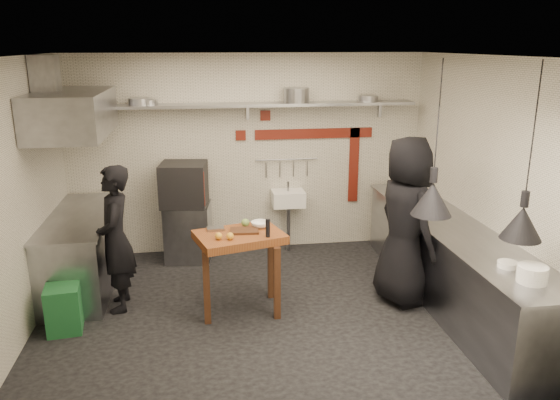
{
  "coord_description": "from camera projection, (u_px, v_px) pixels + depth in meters",
  "views": [
    {
      "loc": [
        -0.67,
        -5.5,
        2.92
      ],
      "look_at": [
        0.19,
        0.3,
        1.23
      ],
      "focal_mm": 35.0,
      "sensor_mm": 36.0,
      "label": 1
    }
  ],
  "objects": [
    {
      "name": "floor",
      "position": [
        267.0,
        313.0,
        6.13
      ],
      "size": [
        5.0,
        5.0,
        0.0
      ],
      "primitive_type": "plane",
      "color": "black",
      "rests_on": "ground"
    },
    {
      "name": "ceiling",
      "position": [
        265.0,
        56.0,
        5.35
      ],
      "size": [
        5.0,
        5.0,
        0.0
      ],
      "primitive_type": "plane",
      "color": "beige",
      "rests_on": "floor"
    },
    {
      "name": "wall_back",
      "position": [
        248.0,
        155.0,
        7.74
      ],
      "size": [
        5.0,
        0.04,
        2.8
      ],
      "primitive_type": "cube",
      "color": "silver",
      "rests_on": "floor"
    },
    {
      "name": "wall_front",
      "position": [
        304.0,
        274.0,
        3.74
      ],
      "size": [
        5.0,
        0.04,
        2.8
      ],
      "primitive_type": "cube",
      "color": "silver",
      "rests_on": "floor"
    },
    {
      "name": "wall_left",
      "position": [
        15.0,
        203.0,
        5.39
      ],
      "size": [
        0.04,
        4.2,
        2.8
      ],
      "primitive_type": "cube",
      "color": "silver",
      "rests_on": "floor"
    },
    {
      "name": "wall_right",
      "position": [
        488.0,
        185.0,
        6.09
      ],
      "size": [
        0.04,
        4.2,
        2.8
      ],
      "primitive_type": "cube",
      "color": "silver",
      "rests_on": "floor"
    },
    {
      "name": "red_band_horiz",
      "position": [
        314.0,
        134.0,
        7.77
      ],
      "size": [
        1.7,
        0.02,
        0.14
      ],
      "primitive_type": "cube",
      "color": "maroon",
      "rests_on": "wall_back"
    },
    {
      "name": "red_band_vert",
      "position": [
        354.0,
        165.0,
        7.99
      ],
      "size": [
        0.14,
        0.02,
        1.1
      ],
      "primitive_type": "cube",
      "color": "maroon",
      "rests_on": "wall_back"
    },
    {
      "name": "red_tile_a",
      "position": [
        265.0,
        116.0,
        7.6
      ],
      "size": [
        0.14,
        0.02,
        0.14
      ],
      "primitive_type": "cube",
      "color": "maroon",
      "rests_on": "wall_back"
    },
    {
      "name": "red_tile_b",
      "position": [
        241.0,
        135.0,
        7.63
      ],
      "size": [
        0.14,
        0.02,
        0.14
      ],
      "primitive_type": "cube",
      "color": "maroon",
      "rests_on": "wall_back"
    },
    {
      "name": "back_shelf",
      "position": [
        248.0,
        105.0,
        7.37
      ],
      "size": [
        4.6,
        0.34,
        0.04
      ],
      "primitive_type": "cube",
      "color": "gray",
      "rests_on": "wall_back"
    },
    {
      "name": "shelf_bracket_left",
      "position": [
        105.0,
        113.0,
        7.27
      ],
      "size": [
        0.04,
        0.06,
        0.24
      ],
      "primitive_type": "cube",
      "color": "gray",
      "rests_on": "wall_back"
    },
    {
      "name": "shelf_bracket_mid",
      "position": [
        247.0,
        111.0,
        7.54
      ],
      "size": [
        0.04,
        0.06,
        0.24
      ],
      "primitive_type": "cube",
      "color": "gray",
      "rests_on": "wall_back"
    },
    {
      "name": "shelf_bracket_right",
      "position": [
        380.0,
        109.0,
        7.8
      ],
      "size": [
        0.04,
        0.06,
        0.24
      ],
      "primitive_type": "cube",
      "color": "gray",
      "rests_on": "wall_back"
    },
    {
      "name": "pan_far_left",
      "position": [
        140.0,
        102.0,
        7.15
      ],
      "size": [
        0.38,
        0.38,
        0.09
      ],
      "primitive_type": "cylinder",
      "rotation": [
        0.0,
        0.0,
        -0.29
      ],
      "color": "gray",
      "rests_on": "back_shelf"
    },
    {
      "name": "pan_mid_left",
      "position": [
        148.0,
        102.0,
        7.16
      ],
      "size": [
        0.27,
        0.27,
        0.07
      ],
      "primitive_type": "cylinder",
      "rotation": [
        0.0,
        0.0,
        -0.07
      ],
      "color": "gray",
      "rests_on": "back_shelf"
    },
    {
      "name": "stock_pot",
      "position": [
        296.0,
        95.0,
        7.43
      ],
      "size": [
        0.42,
        0.42,
        0.2
      ],
      "primitive_type": "cylinder",
      "rotation": [
        0.0,
        0.0,
        0.22
      ],
      "color": "gray",
      "rests_on": "back_shelf"
    },
    {
      "name": "pan_right",
      "position": [
        368.0,
        98.0,
        7.59
      ],
      "size": [
        0.33,
        0.33,
        0.08
      ],
      "primitive_type": "cylinder",
      "rotation": [
        0.0,
        0.0,
        0.26
      ],
      "color": "gray",
      "rests_on": "back_shelf"
    },
    {
      "name": "oven_stand",
      "position": [
        189.0,
        232.0,
        7.57
      ],
      "size": [
        0.67,
        0.62,
        0.8
      ],
      "primitive_type": "cube",
      "rotation": [
        0.0,
        0.0,
        -0.13
      ],
      "color": "gray",
      "rests_on": "floor"
    },
    {
      "name": "combi_oven",
      "position": [
        184.0,
        184.0,
        7.35
      ],
      "size": [
        0.67,
        0.63,
        0.58
      ],
      "primitive_type": "cube",
      "rotation": [
        0.0,
        0.0,
        -0.13
      ],
      "color": "black",
      "rests_on": "oven_stand"
    },
    {
      "name": "oven_door",
      "position": [
        186.0,
        189.0,
        7.11
      ],
      "size": [
        0.49,
        0.09,
        0.46
      ],
      "primitive_type": "cube",
      "rotation": [
        0.0,
        0.0,
        -0.13
      ],
      "color": "maroon",
      "rests_on": "combi_oven"
    },
    {
      "name": "oven_glass",
      "position": [
        184.0,
        189.0,
        7.13
      ],
      "size": [
        0.36,
        0.06,
        0.34
      ],
      "primitive_type": "cube",
      "rotation": [
        0.0,
        0.0,
        -0.13
      ],
      "color": "black",
      "rests_on": "oven_door"
    },
    {
      "name": "hand_sink",
      "position": [
        288.0,
        198.0,
        7.81
      ],
      "size": [
        0.46,
        0.34,
        0.22
      ],
      "primitive_type": "cube",
      "color": "white",
      "rests_on": "wall_back"
    },
    {
      "name": "sink_tap",
      "position": [
        288.0,
        186.0,
        7.76
      ],
      "size": [
        0.03,
        0.03,
        0.14
      ],
      "primitive_type": "cylinder",
      "color": "gray",
      "rests_on": "hand_sink"
    },
    {
      "name": "sink_drain",
      "position": [
        288.0,
        228.0,
        7.9
      ],
      "size": [
        0.06,
        0.06,
        0.66
      ],
      "primitive_type": "cylinder",
      "color": "gray",
      "rests_on": "floor"
    },
    {
      "name": "utensil_rail",
      "position": [
        287.0,
        159.0,
        7.8
      ],
      "size": [
        0.9,
        0.02,
        0.02
      ],
      "primitive_type": "cylinder",
      "rotation": [
        0.0,
        1.57,
        0.0
      ],
      "color": "gray",
      "rests_on": "wall_back"
    },
    {
      "name": "counter_right",
      "position": [
        451.0,
        265.0,
        6.31
      ],
      "size": [
        0.7,
        3.8,
        0.9
      ],
      "primitive_type": "cube",
      "color": "gray",
      "rests_on": "floor"
    },
    {
      "name": "counter_right_top",
      "position": [
        455.0,
        227.0,
        6.18
      ],
      "size": [
        0.76,
        3.9,
        0.03
      ],
      "primitive_type": "cube",
      "color": "gray",
      "rests_on": "counter_right"
    },
    {
      "name": "plate_stack",
      "position": [
        532.0,
        274.0,
        4.7
      ],
      "size": [
        0.3,
        0.3,
        0.15
      ],
      "primitive_type": "cylinder",
      "rotation": [
        0.0,
        0.0,
        -0.24
      ],
      "color": "white",
      "rests_on": "counter_right_top"
    },
    {
      "name": "small_bowl_right",
      "position": [
        508.0,
        264.0,
        5.04
      ],
      "size": [
        0.23,
        0.23,
        0.05
      ],
      "primitive_type": "cylinder",
      "rotation": [
        0.0,
        0.0,
        -0.28
      ],
      "color": "white",
      "rests_on": "counter_right_top"
    },
    {
      "name": "counter_left",
      "position": [
        83.0,
        252.0,
        6.7
      ],
      "size": [
        0.7,
        1.9,
        0.9
      ],
      "primitive_type": "cube",
      "color": "gray",
      "rests_on": "floor"
    },
    {
      "name": "counter_left_top",
      "position": [
        79.0,
        216.0,
        6.57
      ],
      "size": [
        0.76,
        2.0,
        0.03
      ],
      "primitive_type": "cube",
      "color": "gray",
      "rests_on": "counter_left"
    },
    {
      "name": "extractor_hood",
      "position": [
        72.0,
        113.0,
        6.23
      ],
      "size": [
        0.78,
        1.6,
        0.5
      ],
      "primitive_type": "cube",
      "color": "gray",
      "rests_on": "ceiling"
    },
    {
      "name": "hood_duct",
      "position": [
        45.0,
        78.0,
        6.09
      ],
      "size": [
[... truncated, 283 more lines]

